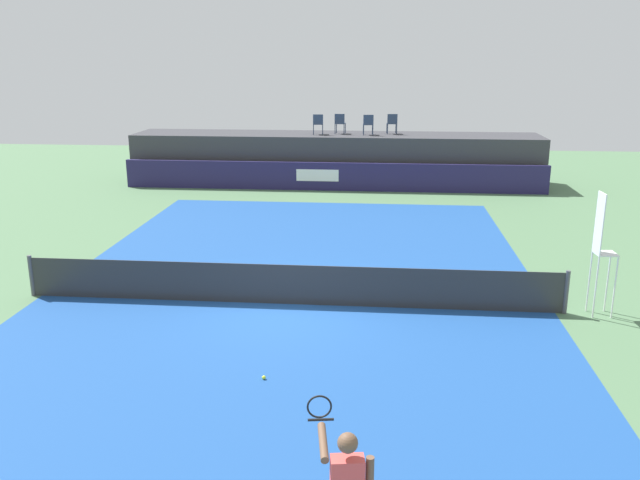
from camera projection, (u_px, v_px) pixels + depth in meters
ground_plane at (304, 265)px, 18.20m from camera, size 48.00×48.00×0.00m
court_inner at (289, 304)px, 15.32m from camera, size 12.00×22.00×0.00m
sponsor_wall at (332, 177)px, 28.11m from camera, size 18.00×0.22×1.20m
spectator_platform at (336, 159)px, 29.70m from camera, size 18.00×2.80×2.20m
spectator_chair_far_left at (318, 123)px, 29.05m from camera, size 0.48×0.48×0.89m
spectator_chair_left at (340, 123)px, 29.30m from camera, size 0.48×0.48×0.89m
spectator_chair_center at (368, 124)px, 28.87m from camera, size 0.47×0.47×0.89m
spectator_chair_right at (392, 123)px, 29.26m from camera, size 0.47×0.47×0.89m
umpire_chair at (601, 246)px, 14.29m from camera, size 0.47×0.47×2.76m
tennis_net at (289, 285)px, 15.20m from camera, size 12.40×0.02×0.95m
net_post_near at (31, 276)px, 15.74m from camera, size 0.10×0.10×1.00m
net_post_far at (566, 292)px, 14.64m from camera, size 0.10×0.10×1.00m
tennis_ball at (264, 377)px, 11.74m from camera, size 0.07×0.07×0.07m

